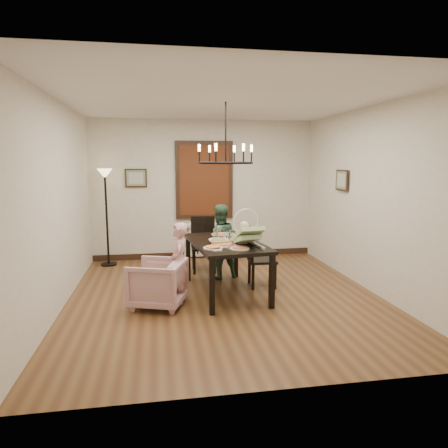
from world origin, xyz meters
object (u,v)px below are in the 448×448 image
object	(u,v)px
baby_bouncer	(247,234)
armchair	(158,283)
floor_lamp	(107,219)
dining_table	(226,247)
drinking_glass	(237,236)
chair_far	(204,244)
elderly_woman	(179,270)
chair_right	(262,257)
seated_man	(219,248)

from	to	relation	value
baby_bouncer	armchair	bearing A→B (deg)	170.86
armchair	floor_lamp	size ratio (longest dim) A/B	0.40
dining_table	drinking_glass	size ratio (longest dim) A/B	11.82
chair_far	baby_bouncer	xyz separation A→B (m)	(0.41, -1.66, 0.48)
baby_bouncer	drinking_glass	world-z (taller)	baby_bouncer
elderly_woman	floor_lamp	bearing A→B (deg)	-149.65
dining_table	chair_right	xyz separation A→B (m)	(0.63, 0.23, -0.23)
baby_bouncer	elderly_woman	bearing A→B (deg)	164.64
chair_far	armchair	distance (m)	1.85
dining_table	elderly_woman	world-z (taller)	elderly_woman
floor_lamp	drinking_glass	bearing A→B (deg)	-44.06
armchair	drinking_glass	world-z (taller)	drinking_glass
elderly_woman	baby_bouncer	bearing A→B (deg)	85.60
baby_bouncer	floor_lamp	bearing A→B (deg)	123.33
chair_far	elderly_woman	world-z (taller)	chair_far
armchair	baby_bouncer	xyz separation A→B (m)	(1.24, -0.01, 0.65)
drinking_glass	floor_lamp	world-z (taller)	floor_lamp
seated_man	drinking_glass	size ratio (longest dim) A/B	6.91
dining_table	seated_man	xyz separation A→B (m)	(0.03, 0.80, -0.18)
armchair	elderly_woman	bearing A→B (deg)	127.52
dining_table	floor_lamp	bearing A→B (deg)	127.25
drinking_glass	floor_lamp	xyz separation A→B (m)	(-2.10, 2.04, 0.03)
armchair	baby_bouncer	size ratio (longest dim) A/B	1.27
dining_table	drinking_glass	xyz separation A→B (m)	(0.16, -0.03, 0.16)
chair_far	baby_bouncer	bearing A→B (deg)	-73.53
chair_right	dining_table	bearing A→B (deg)	114.26
dining_table	floor_lamp	xyz separation A→B (m)	(-1.94, 2.01, 0.19)
elderly_woman	floor_lamp	xyz separation A→B (m)	(-1.22, 2.30, 0.43)
chair_far	chair_right	bearing A→B (deg)	-49.18
seated_man	baby_bouncer	bearing A→B (deg)	84.07
elderly_woman	drinking_glass	size ratio (longest dim) A/B	6.21
floor_lamp	baby_bouncer	bearing A→B (deg)	-48.01
armchair	drinking_glass	bearing A→B (deg)	125.91
armchair	elderly_woman	distance (m)	0.35
chair_far	chair_right	xyz separation A→B (m)	(0.81, -1.03, -0.02)
baby_bouncer	floor_lamp	size ratio (longest dim) A/B	0.31
seated_man	baby_bouncer	distance (m)	1.30
dining_table	chair_right	world-z (taller)	chair_right
elderly_woman	dining_table	bearing A→B (deg)	114.29
dining_table	chair_right	distance (m)	0.71
dining_table	seated_man	world-z (taller)	seated_man
chair_far	seated_man	xyz separation A→B (m)	(0.22, -0.45, 0.03)
floor_lamp	armchair	bearing A→B (deg)	-68.84
dining_table	drinking_glass	world-z (taller)	drinking_glass
baby_bouncer	floor_lamp	xyz separation A→B (m)	(-2.17, 2.41, -0.08)
armchair	drinking_glass	distance (m)	1.35
drinking_glass	elderly_woman	bearing A→B (deg)	-163.39
chair_far	drinking_glass	bearing A→B (deg)	-72.34
baby_bouncer	drinking_glass	distance (m)	0.39
chair_far	baby_bouncer	world-z (taller)	baby_bouncer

